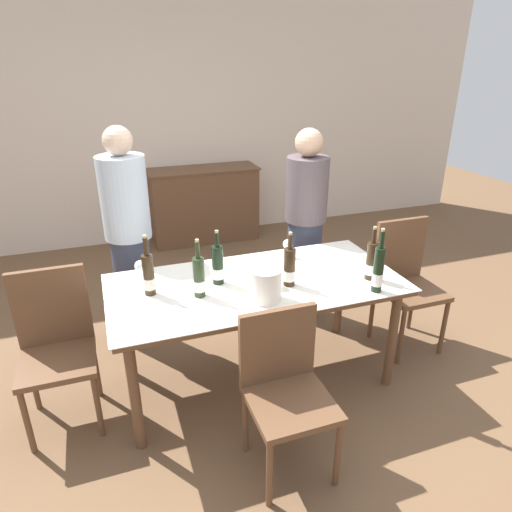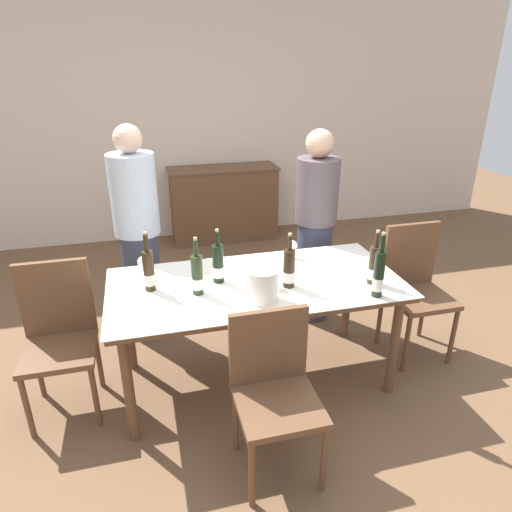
# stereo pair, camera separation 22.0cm
# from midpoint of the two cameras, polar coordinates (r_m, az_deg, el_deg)

# --- Properties ---
(ground_plane) EXTENTS (12.00, 12.00, 0.00)m
(ground_plane) POSITION_cam_midpoint_polar(r_m,az_deg,el_deg) (3.27, -1.99, -15.04)
(ground_plane) COLOR brown
(back_wall) EXTENTS (8.00, 0.10, 2.80)m
(back_wall) POSITION_cam_midpoint_polar(r_m,az_deg,el_deg) (5.51, -12.08, 16.45)
(back_wall) COLOR beige
(back_wall) RESTS_ON ground_plane
(sideboard_cabinet) EXTENTS (1.27, 0.46, 0.87)m
(sideboard_cabinet) POSITION_cam_midpoint_polar(r_m,az_deg,el_deg) (5.48, -7.63, 6.38)
(sideboard_cabinet) COLOR brown
(sideboard_cabinet) RESTS_ON ground_plane
(dining_table) EXTENTS (1.83, 0.88, 0.75)m
(dining_table) POSITION_cam_midpoint_polar(r_m,az_deg,el_deg) (2.90, -2.18, -4.59)
(dining_table) COLOR brown
(dining_table) RESTS_ON ground_plane
(ice_bucket) EXTENTS (0.20, 0.20, 0.20)m
(ice_bucket) POSITION_cam_midpoint_polar(r_m,az_deg,el_deg) (2.62, -1.20, -3.49)
(ice_bucket) COLOR white
(ice_bucket) RESTS_ON dining_table
(wine_bottle_0) EXTENTS (0.07, 0.07, 0.36)m
(wine_bottle_0) POSITION_cam_midpoint_polar(r_m,az_deg,el_deg) (2.69, -9.48, -2.71)
(wine_bottle_0) COLOR #28381E
(wine_bottle_0) RESTS_ON dining_table
(wine_bottle_1) EXTENTS (0.07, 0.07, 0.35)m
(wine_bottle_1) POSITION_cam_midpoint_polar(r_m,az_deg,el_deg) (2.93, 12.16, -0.72)
(wine_bottle_1) COLOR #332314
(wine_bottle_1) RESTS_ON dining_table
(wine_bottle_2) EXTENTS (0.06, 0.06, 0.40)m
(wine_bottle_2) POSITION_cam_midpoint_polar(r_m,az_deg,el_deg) (2.77, 12.87, -1.76)
(wine_bottle_2) COLOR black
(wine_bottle_2) RESTS_ON dining_table
(wine_bottle_3) EXTENTS (0.07, 0.07, 0.35)m
(wine_bottle_3) POSITION_cam_midpoint_polar(r_m,az_deg,el_deg) (2.78, 1.95, -1.52)
(wine_bottle_3) COLOR #332314
(wine_bottle_3) RESTS_ON dining_table
(wine_bottle_4) EXTENTS (0.07, 0.07, 0.38)m
(wine_bottle_4) POSITION_cam_midpoint_polar(r_m,az_deg,el_deg) (2.77, -15.50, -2.35)
(wine_bottle_4) COLOR #332314
(wine_bottle_4) RESTS_ON dining_table
(wine_bottle_5) EXTENTS (0.07, 0.07, 0.35)m
(wine_bottle_5) POSITION_cam_midpoint_polar(r_m,az_deg,el_deg) (2.83, -7.03, -1.26)
(wine_bottle_5) COLOR black
(wine_bottle_5) RESTS_ON dining_table
(wine_glass_0) EXTENTS (0.07, 0.07, 0.14)m
(wine_glass_0) POSITION_cam_midpoint_polar(r_m,az_deg,el_deg) (2.95, -16.34, -1.37)
(wine_glass_0) COLOR white
(wine_glass_0) RESTS_ON dining_table
(wine_glass_1) EXTENTS (0.07, 0.07, 0.13)m
(wine_glass_1) POSITION_cam_midpoint_polar(r_m,az_deg,el_deg) (3.20, 2.00, 1.36)
(wine_glass_1) COLOR white
(wine_glass_1) RESTS_ON dining_table
(wine_glass_2) EXTENTS (0.07, 0.07, 0.13)m
(wine_glass_2) POSITION_cam_midpoint_polar(r_m,az_deg,el_deg) (2.77, -0.08, -2.27)
(wine_glass_2) COLOR white
(wine_glass_2) RESTS_ON dining_table
(chair_right_end) EXTENTS (0.42, 0.42, 0.96)m
(chair_right_end) POSITION_cam_midpoint_polar(r_m,az_deg,el_deg) (3.53, 16.47, -2.41)
(chair_right_end) COLOR brown
(chair_right_end) RESTS_ON ground_plane
(chair_near_front) EXTENTS (0.42, 0.42, 0.87)m
(chair_near_front) POSITION_cam_midpoint_polar(r_m,az_deg,el_deg) (2.44, 0.96, -15.52)
(chair_near_front) COLOR brown
(chair_near_front) RESTS_ON ground_plane
(chair_left_end) EXTENTS (0.42, 0.42, 0.94)m
(chair_left_end) POSITION_cam_midpoint_polar(r_m,az_deg,el_deg) (2.98, -25.77, -9.43)
(chair_left_end) COLOR brown
(chair_left_end) RESTS_ON ground_plane
(person_host) EXTENTS (0.33, 0.33, 1.64)m
(person_host) POSITION_cam_midpoint_polar(r_m,az_deg,el_deg) (3.45, -17.31, 1.74)
(person_host) COLOR #383F56
(person_host) RESTS_ON ground_plane
(person_guest_left) EXTENTS (0.33, 0.33, 1.57)m
(person_guest_left) POSITION_cam_midpoint_polar(r_m,az_deg,el_deg) (3.68, 4.47, 3.54)
(person_guest_left) COLOR #383F56
(person_guest_left) RESTS_ON ground_plane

